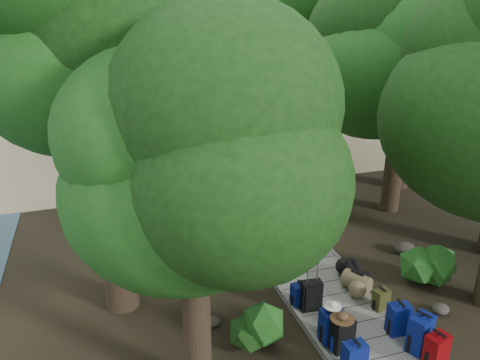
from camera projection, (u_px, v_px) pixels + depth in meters
name	position (u px, v px, depth m)	size (l,w,h in m)	color
ground	(293.00, 256.00, 12.04)	(120.00, 120.00, 0.00)	black
sand_beach	(178.00, 119.00, 26.29)	(40.00, 22.00, 0.02)	tan
boardwalk	(279.00, 237.00, 12.91)	(2.00, 12.00, 0.12)	gray
backpack_left_a	(354.00, 358.00, 7.90)	(0.38, 0.27, 0.72)	navy
backpack_left_b	(342.00, 333.00, 8.50)	(0.39, 0.28, 0.72)	black
backpack_left_c	(331.00, 324.00, 8.72)	(0.40, 0.29, 0.75)	navy
backpack_left_d	(300.00, 293.00, 9.82)	(0.35, 0.25, 0.54)	navy
backpack_right_a	(437.00, 349.00, 8.12)	(0.39, 0.28, 0.70)	maroon
backpack_right_b	(421.00, 331.00, 8.48)	(0.45, 0.31, 0.80)	navy
backpack_right_c	(399.00, 317.00, 8.94)	(0.40, 0.29, 0.69)	navy
backpack_right_d	(381.00, 298.00, 9.70)	(0.32, 0.23, 0.49)	#3E3E17
duffel_right_khaki	(357.00, 282.00, 10.36)	(0.40, 0.60, 0.40)	olive
duffel_right_black	(354.00, 273.00, 10.67)	(0.42, 0.67, 0.42)	black
suitcase_on_boardwalk	(311.00, 295.00, 9.65)	(0.42, 0.23, 0.65)	black
lone_suitcase_on_sand	(222.00, 153.00, 19.18)	(0.38, 0.22, 0.59)	black
hat_brown	(343.00, 316.00, 8.28)	(0.44, 0.44, 0.13)	#51351E
hat_white	(333.00, 304.00, 8.58)	(0.33, 0.33, 0.11)	silver
kayak	(143.00, 143.00, 21.08)	(0.74, 3.37, 0.34)	#A62F0E
sun_lounger	(272.00, 140.00, 21.11)	(0.56, 1.74, 0.56)	silver
tree_right_c	(404.00, 82.00, 13.36)	(4.59, 4.59, 7.95)	black
tree_right_d	(416.00, 34.00, 14.82)	(5.66, 5.66, 10.37)	black
tree_right_e	(315.00, 49.00, 18.29)	(4.88, 4.88, 8.79)	black
tree_right_f	(339.00, 34.00, 20.39)	(5.39, 5.39, 9.63)	black
tree_left_a	(193.00, 219.00, 6.76)	(3.81, 3.81, 6.35)	black
tree_left_b	(100.00, 75.00, 8.36)	(5.43, 5.43, 9.77)	black
tree_left_c	(137.00, 98.00, 12.95)	(4.19, 4.19, 7.28)	black
tree_back_a	(144.00, 40.00, 23.31)	(5.04, 5.04, 8.72)	black
tree_back_b	(208.00, 28.00, 24.49)	(5.46, 5.46, 9.74)	black
tree_back_c	(265.00, 24.00, 26.06)	(5.58, 5.58, 10.04)	black
tree_back_d	(61.00, 60.00, 21.77)	(4.31, 4.31, 7.19)	black
palm_right_a	(300.00, 58.00, 17.26)	(4.92, 4.92, 8.38)	#103A11
palm_right_b	(299.00, 58.00, 21.48)	(3.85, 3.85, 7.44)	#103A11
palm_right_c	(238.00, 67.00, 22.87)	(4.00, 4.00, 6.37)	#103A11
palm_left_a	(83.00, 103.00, 14.95)	(3.90, 3.90, 6.21)	#103A11
rock_left_b	(212.00, 321.00, 9.43)	(0.33, 0.29, 0.18)	#4C473F
rock_left_c	(219.00, 254.00, 11.81)	(0.58, 0.52, 0.32)	#4C473F
rock_left_d	(199.00, 220.00, 13.82)	(0.30, 0.27, 0.16)	#4C473F
rock_right_a	(441.00, 309.00, 9.79)	(0.37, 0.33, 0.20)	#4C473F
rock_right_b	(405.00, 248.00, 12.12)	(0.53, 0.48, 0.29)	#4C473F
rock_right_c	(317.00, 224.00, 13.56)	(0.37, 0.33, 0.20)	#4C473F
rock_right_d	(312.00, 186.00, 16.22)	(0.58, 0.52, 0.32)	#4C473F
shrub_left_a	(256.00, 324.00, 8.80)	(0.99, 0.99, 0.89)	#1A5018
shrub_left_b	(208.00, 235.00, 12.18)	(0.96, 0.96, 0.86)	#1A5018
shrub_left_c	(148.00, 190.00, 14.81)	(1.24, 1.24, 1.12)	#1A5018
shrub_right_a	(426.00, 265.00, 10.72)	(1.03, 1.03, 0.93)	#1A5018
shrub_right_b	(337.00, 195.00, 14.52)	(1.14, 1.14, 1.03)	#1A5018
shrub_right_c	(273.00, 166.00, 17.58)	(0.80, 0.80, 0.72)	#1A5018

